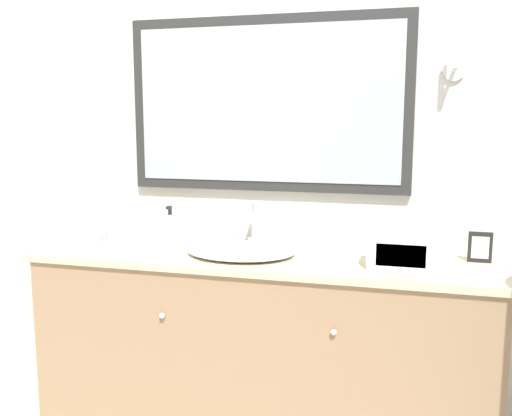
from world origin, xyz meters
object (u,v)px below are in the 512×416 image
soap_bottle (170,228)px  picture_frame (480,247)px  appliance_box (401,252)px  sink_basin (242,250)px

soap_bottle → picture_frame: soap_bottle is taller
appliance_box → picture_frame: bearing=28.7°
sink_basin → appliance_box: bearing=-4.5°
soap_bottle → picture_frame: bearing=-0.7°
picture_frame → appliance_box: bearing=-151.3°
sink_basin → picture_frame: 0.98m
sink_basin → soap_bottle: 0.41m
sink_basin → picture_frame: (0.97, 0.12, 0.04)m
soap_bottle → appliance_box: (1.05, -0.18, -0.01)m
sink_basin → picture_frame: sink_basin is taller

